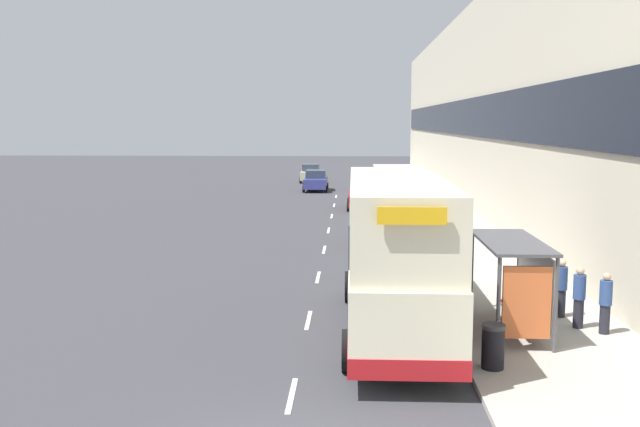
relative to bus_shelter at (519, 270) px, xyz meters
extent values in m
cube|color=#A39E93|center=(0.73, 30.80, -1.81)|extent=(5.00, 93.00, 0.14)
cube|color=beige|center=(4.73, 30.80, 4.93)|extent=(3.00, 93.00, 13.60)
cube|color=black|center=(3.19, 30.80, 4.25)|extent=(0.12, 89.28, 2.45)
cube|color=silver|center=(-5.77, -4.41, -1.87)|extent=(0.12, 2.00, 0.01)
cube|color=silver|center=(-5.77, 1.43, -1.87)|extent=(0.12, 2.00, 0.01)
cube|color=silver|center=(-5.77, 7.27, -1.87)|extent=(0.12, 2.00, 0.01)
cube|color=silver|center=(-5.77, 13.11, -1.87)|extent=(0.12, 2.00, 0.01)
cube|color=silver|center=(-5.77, 18.95, -1.87)|extent=(0.12, 2.00, 0.01)
cube|color=silver|center=(-5.77, 24.80, -1.87)|extent=(0.12, 2.00, 0.01)
cube|color=silver|center=(-5.77, 30.64, -1.87)|extent=(0.12, 2.00, 0.01)
cube|color=silver|center=(-5.77, 36.48, -1.87)|extent=(0.12, 2.00, 0.01)
cube|color=#4C4C51|center=(-0.17, 0.35, 0.70)|extent=(1.60, 4.20, 0.08)
cylinder|color=#4C4C51|center=(-0.87, -1.65, -0.54)|extent=(0.10, 0.10, 2.40)
cylinder|color=#4C4C51|center=(-0.87, 2.35, -0.54)|extent=(0.10, 0.10, 2.40)
cylinder|color=#4C4C51|center=(0.53, -1.65, -0.54)|extent=(0.10, 0.10, 2.40)
cylinder|color=#4C4C51|center=(0.53, 2.35, -0.54)|extent=(0.10, 0.10, 2.40)
cube|color=#99A8B2|center=(0.50, 0.35, -0.42)|extent=(0.04, 3.68, 1.92)
cube|color=#D86633|center=(-0.17, -1.59, -0.49)|extent=(1.19, 0.10, 1.82)
cube|color=maroon|center=(0.07, 0.35, -1.29)|extent=(0.36, 2.80, 0.08)
cube|color=beige|center=(-3.30, 0.28, -0.45)|extent=(2.55, 10.06, 1.85)
cube|color=beige|center=(-3.30, 0.28, 1.45)|extent=(2.50, 9.76, 1.95)
cube|color=#B2191E|center=(-3.30, 0.28, -1.15)|extent=(2.58, 10.11, 0.45)
cube|color=#2D3847|center=(-3.30, 0.28, -0.08)|extent=(2.58, 9.46, 0.81)
cube|color=#2D3847|center=(-3.30, 0.28, 1.35)|extent=(2.55, 9.46, 0.94)
cube|color=yellow|center=(-3.30, -4.73, 2.07)|extent=(1.40, 0.08, 0.36)
cylinder|color=black|center=(-4.57, 3.70, -1.38)|extent=(0.30, 1.00, 1.00)
cylinder|color=black|center=(-2.02, 3.70, -1.38)|extent=(0.30, 1.00, 1.00)
cylinder|color=black|center=(-4.57, -2.84, -1.38)|extent=(0.30, 1.00, 1.00)
cylinder|color=black|center=(-2.02, -2.84, -1.38)|extent=(0.30, 1.00, 1.00)
cube|color=maroon|center=(-2.75, 14.54, -1.16)|extent=(1.89, 4.55, 0.82)
cube|color=#2D3847|center=(-2.75, 14.31, -0.42)|extent=(1.66, 2.19, 0.67)
cylinder|color=black|center=(-3.69, 15.95, -1.58)|extent=(0.20, 0.60, 0.60)
cylinder|color=black|center=(-1.81, 15.95, -1.58)|extent=(0.20, 0.60, 0.60)
cylinder|color=black|center=(-3.69, 13.13, -1.58)|extent=(0.20, 0.60, 0.60)
cylinder|color=black|center=(-1.81, 13.13, -1.58)|extent=(0.20, 0.60, 0.60)
cube|color=navy|center=(-7.61, 40.98, -1.18)|extent=(1.85, 4.31, 0.80)
cube|color=#2D3847|center=(-7.61, 41.19, -0.45)|extent=(1.63, 2.07, 0.66)
cylinder|color=black|center=(-6.68, 39.64, -1.58)|extent=(0.20, 0.60, 0.60)
cylinder|color=black|center=(-8.53, 39.64, -1.58)|extent=(0.20, 0.60, 0.60)
cylinder|color=black|center=(-6.68, 42.31, -1.58)|extent=(0.20, 0.60, 0.60)
cylinder|color=black|center=(-8.53, 42.31, -1.58)|extent=(0.20, 0.60, 0.60)
cube|color=#B7B799|center=(-8.55, 49.75, -1.18)|extent=(1.76, 4.50, 0.80)
cube|color=#2D3847|center=(-8.55, 49.98, -0.45)|extent=(1.55, 2.16, 0.65)
cylinder|color=black|center=(-7.67, 48.36, -1.58)|extent=(0.20, 0.60, 0.60)
cylinder|color=black|center=(-9.43, 48.36, -1.58)|extent=(0.20, 0.60, 0.60)
cylinder|color=black|center=(-7.67, 51.15, -1.58)|extent=(0.20, 0.60, 0.60)
cylinder|color=black|center=(-9.43, 51.15, -1.58)|extent=(0.20, 0.60, 0.60)
cube|color=maroon|center=(-3.89, 28.54, -1.17)|extent=(1.74, 4.37, 0.82)
cube|color=#2D3847|center=(-3.89, 28.32, -0.42)|extent=(1.53, 2.10, 0.67)
cylinder|color=black|center=(-4.76, 29.90, -1.58)|extent=(0.20, 0.60, 0.60)
cylinder|color=black|center=(-3.01, 29.90, -1.58)|extent=(0.20, 0.60, 0.60)
cylinder|color=black|center=(-4.76, 27.19, -1.58)|extent=(0.20, 0.60, 0.60)
cylinder|color=black|center=(-3.01, 27.19, -1.58)|extent=(0.20, 0.60, 0.60)
cylinder|color=#23232D|center=(1.62, 1.66, -1.33)|extent=(0.28, 0.28, 0.81)
cylinder|color=navy|center=(1.62, 1.66, -0.58)|extent=(0.34, 0.34, 0.68)
sphere|color=tan|center=(1.62, 1.66, -0.13)|extent=(0.22, 0.22, 0.22)
cylinder|color=#23232D|center=(1.36, 3.37, -1.34)|extent=(0.27, 0.27, 0.79)
cylinder|color=#26262D|center=(1.36, 3.37, -0.61)|extent=(0.33, 0.33, 0.66)
sphere|color=tan|center=(1.36, 3.37, -0.17)|extent=(0.22, 0.22, 0.22)
cylinder|color=#23232D|center=(2.32, 0.01, -1.34)|extent=(0.27, 0.27, 0.80)
cylinder|color=navy|center=(2.32, 0.01, -0.60)|extent=(0.33, 0.33, 0.67)
sphere|color=tan|center=(2.32, 0.01, -0.16)|extent=(0.22, 0.22, 0.22)
cylinder|color=#23232D|center=(1.78, 0.53, -1.33)|extent=(0.28, 0.28, 0.82)
cylinder|color=navy|center=(1.78, 0.53, -0.58)|extent=(0.34, 0.34, 0.68)
sphere|color=tan|center=(1.78, 0.53, -0.12)|extent=(0.22, 0.22, 0.22)
cylinder|color=black|center=(-1.22, -2.88, -1.26)|extent=(0.52, 0.52, 0.95)
cylinder|color=#2D2D33|center=(-1.22, -2.88, -0.74)|extent=(0.55, 0.55, 0.10)
camera|label=1|loc=(-4.49, -18.99, 3.95)|focal=40.00mm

